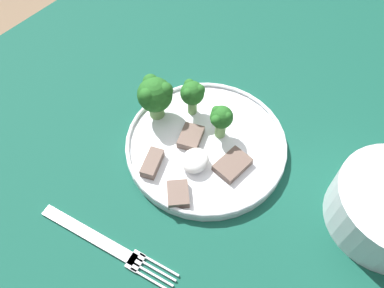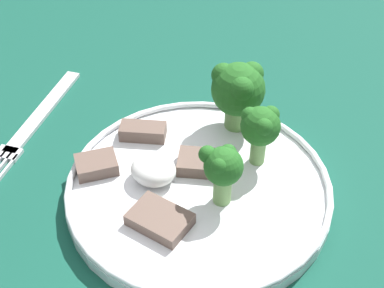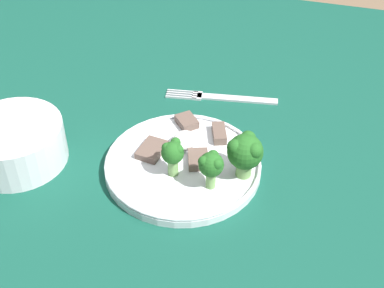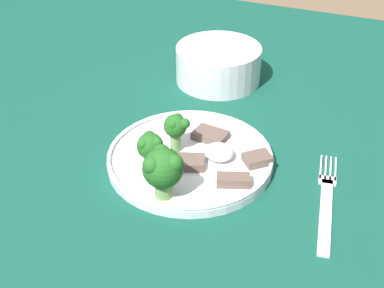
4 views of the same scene
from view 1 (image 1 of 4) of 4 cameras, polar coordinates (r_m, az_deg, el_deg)
table at (r=0.62m, az=10.93°, el=-7.93°), size 1.33×1.12×0.72m
dinner_plate at (r=0.55m, az=2.14°, el=-0.03°), size 0.24×0.24×0.02m
fork at (r=0.50m, az=-13.02°, el=-14.64°), size 0.05×0.20×0.00m
broccoli_floret_near_rim_left at (r=0.53m, az=4.23°, el=3.65°), size 0.03×0.03×0.06m
broccoli_floret_center_left at (r=0.55m, az=-5.67°, el=7.48°), size 0.05×0.05×0.07m
broccoli_floret_back_left at (r=0.55m, az=0.05°, el=7.71°), size 0.04×0.04×0.06m
meat_slice_front_slice at (r=0.52m, az=-6.07°, el=-2.91°), size 0.05×0.03×0.01m
meat_slice_middle_slice at (r=0.55m, az=-0.18°, el=1.07°), size 0.05×0.04×0.01m
meat_slice_rear_slice at (r=0.50m, az=-2.13°, el=-7.64°), size 0.05×0.05×0.01m
meat_slice_edge_slice at (r=0.52m, az=6.19°, el=-3.15°), size 0.05×0.04×0.01m
sauce_dollop at (r=0.52m, az=0.46°, el=-2.54°), size 0.04×0.04×0.02m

